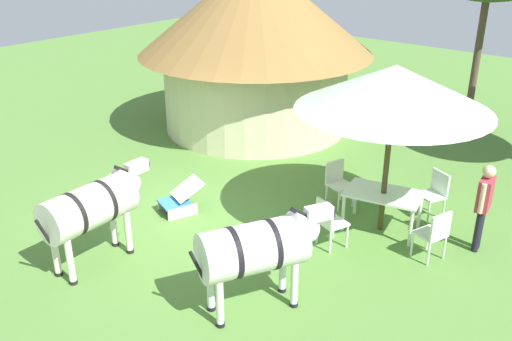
% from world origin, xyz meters
% --- Properties ---
extents(ground_plane, '(36.00, 36.00, 0.00)m').
position_xyz_m(ground_plane, '(0.00, 0.00, 0.00)').
color(ground_plane, '#538037').
extents(thatched_hut, '(6.10, 6.10, 4.44)m').
position_xyz_m(thatched_hut, '(-2.31, 4.67, 2.46)').
color(thatched_hut, beige).
rests_on(thatched_hut, ground_plane).
extents(shade_umbrella, '(3.31, 3.31, 3.05)m').
position_xyz_m(shade_umbrella, '(3.08, 1.79, 2.66)').
color(shade_umbrella, '#423C1A').
rests_on(shade_umbrella, ground_plane).
extents(patio_dining_table, '(1.48, 1.09, 0.74)m').
position_xyz_m(patio_dining_table, '(3.08, 1.79, 0.65)').
color(patio_dining_table, white).
rests_on(patio_dining_table, ground_plane).
extents(patio_chair_near_hut, '(0.56, 0.54, 0.90)m').
position_xyz_m(patio_chair_near_hut, '(2.67, 0.65, 0.52)').
color(patio_chair_near_hut, white).
rests_on(patio_chair_near_hut, ground_plane).
extents(patio_chair_west_end, '(0.54, 0.55, 0.90)m').
position_xyz_m(patio_chair_west_end, '(4.22, 1.41, 0.52)').
color(patio_chair_west_end, silver).
rests_on(patio_chair_west_end, ground_plane).
extents(patio_chair_east_end, '(0.58, 0.57, 0.90)m').
position_xyz_m(patio_chair_east_end, '(3.59, 2.88, 0.52)').
color(patio_chair_east_end, white).
rests_on(patio_chair_east_end, ground_plane).
extents(patio_chair_near_lawn, '(0.53, 0.54, 0.90)m').
position_xyz_m(patio_chair_near_lawn, '(1.92, 2.12, 0.52)').
color(patio_chair_near_lawn, white).
rests_on(patio_chair_near_lawn, ground_plane).
extents(guest_beside_umbrella, '(0.25, 0.56, 1.57)m').
position_xyz_m(guest_beside_umbrella, '(4.68, 2.21, 0.94)').
color(guest_beside_umbrella, black).
rests_on(guest_beside_umbrella, ground_plane).
extents(striped_lounge_chair, '(0.78, 0.95, 0.60)m').
position_xyz_m(striped_lounge_chair, '(-0.25, -0.08, 0.25)').
color(striped_lounge_chair, '#3779BE').
rests_on(striped_lounge_chair, ground_plane).
extents(zebra_nearest_camera, '(0.74, 2.19, 1.56)m').
position_xyz_m(zebra_nearest_camera, '(0.02, -2.19, 1.02)').
color(zebra_nearest_camera, silver).
rests_on(zebra_nearest_camera, ground_plane).
extents(zebra_by_umbrella, '(1.32, 1.99, 1.53)m').
position_xyz_m(zebra_by_umbrella, '(2.79, -1.43, 1.00)').
color(zebra_by_umbrella, silver).
rests_on(zebra_by_umbrella, ground_plane).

